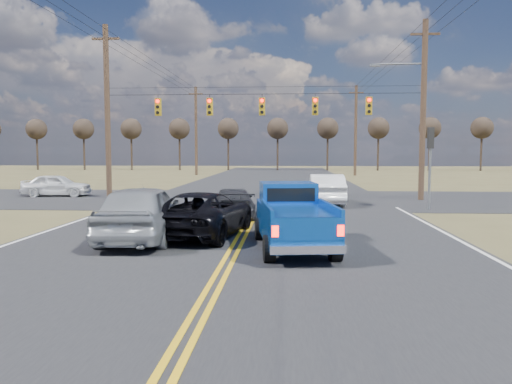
# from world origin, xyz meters

# --- Properties ---
(ground) EXTENTS (160.00, 160.00, 0.00)m
(ground) POSITION_xyz_m (0.00, 0.00, 0.00)
(ground) COLOR brown
(ground) RESTS_ON ground
(road_main) EXTENTS (14.00, 120.00, 0.02)m
(road_main) POSITION_xyz_m (0.00, 10.00, 0.00)
(road_main) COLOR #28282B
(road_main) RESTS_ON ground
(road_cross) EXTENTS (120.00, 12.00, 0.02)m
(road_cross) POSITION_xyz_m (0.00, 18.00, 0.00)
(road_cross) COLOR #28282B
(road_cross) RESTS_ON ground
(signal_gantry) EXTENTS (19.60, 4.83, 10.00)m
(signal_gantry) POSITION_xyz_m (0.50, 17.79, 5.06)
(signal_gantry) COLOR #473323
(signal_gantry) RESTS_ON ground
(utility_poles) EXTENTS (19.60, 58.32, 10.00)m
(utility_poles) POSITION_xyz_m (0.00, 17.00, 5.23)
(utility_poles) COLOR #473323
(utility_poles) RESTS_ON ground
(treeline) EXTENTS (87.00, 117.80, 7.40)m
(treeline) POSITION_xyz_m (0.00, 26.96, 5.70)
(treeline) COLOR #33261C
(treeline) RESTS_ON ground
(pickup_truck) EXTENTS (2.45, 5.07, 1.83)m
(pickup_truck) POSITION_xyz_m (1.63, 3.56, 0.89)
(pickup_truck) COLOR black
(pickup_truck) RESTS_ON ground
(silver_suv) EXTENTS (2.43, 5.36, 1.78)m
(silver_suv) POSITION_xyz_m (-3.03, 4.53, 0.89)
(silver_suv) COLOR #A3A7AB
(silver_suv) RESTS_ON ground
(black_suv) EXTENTS (3.16, 5.54, 1.46)m
(black_suv) POSITION_xyz_m (-1.29, 5.53, 0.73)
(black_suv) COLOR black
(black_suv) RESTS_ON ground
(white_car_queue) EXTENTS (1.68, 4.81, 1.58)m
(white_car_queue) POSITION_xyz_m (3.48, 15.50, 0.79)
(white_car_queue) COLOR silver
(white_car_queue) RESTS_ON ground
(dgrey_car_queue) EXTENTS (2.39, 4.46, 1.23)m
(dgrey_car_queue) POSITION_xyz_m (-0.80, 10.00, 0.61)
(dgrey_car_queue) COLOR #2E2F33
(dgrey_car_queue) RESTS_ON ground
(cross_car_west) EXTENTS (1.90, 4.15, 1.38)m
(cross_car_west) POSITION_xyz_m (-12.61, 18.92, 0.69)
(cross_car_west) COLOR white
(cross_car_west) RESTS_ON ground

